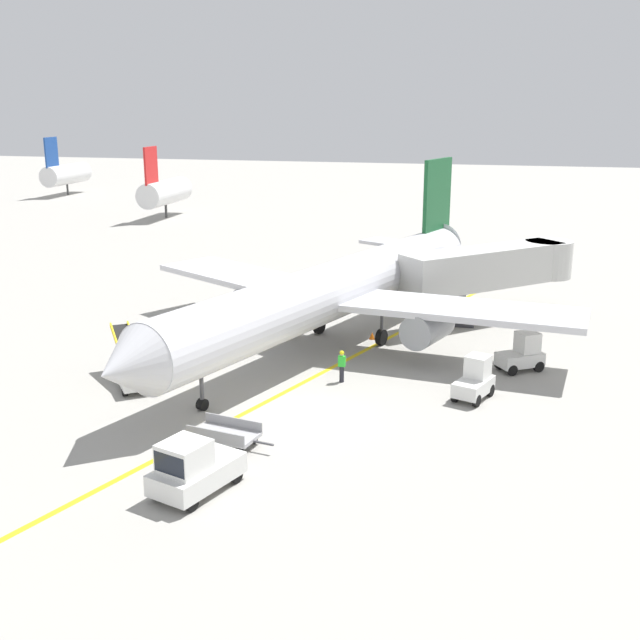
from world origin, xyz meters
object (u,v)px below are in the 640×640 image
at_px(belt_loader_forward_hold, 131,370).
at_px(safety_cone_nose_left, 293,333).
at_px(airliner, 337,289).
at_px(baggage_tug_by_cargo_door, 522,354).
at_px(jet_bridge, 500,266).
at_px(safety_cone_nose_right, 372,336).
at_px(baggage_tug_near_wing, 475,380).
at_px(ground_crew_marshaller, 342,365).
at_px(pushback_tug, 193,468).
at_px(baggage_cart_loaded, 225,434).

relative_size(belt_loader_forward_hold, safety_cone_nose_left, 10.76).
relative_size(airliner, baggage_tug_by_cargo_door, 12.64).
bearing_deg(belt_loader_forward_hold, airliner, 45.96).
relative_size(jet_bridge, safety_cone_nose_right, 24.85).
bearing_deg(airliner, belt_loader_forward_hold, -134.04).
bearing_deg(safety_cone_nose_left, baggage_tug_near_wing, -34.86).
bearing_deg(safety_cone_nose_right, belt_loader_forward_hold, -134.54).
height_order(airliner, ground_crew_marshaller, airliner).
bearing_deg(ground_crew_marshaller, safety_cone_nose_right, 88.46).
height_order(jet_bridge, belt_loader_forward_hold, jet_bridge).
relative_size(pushback_tug, ground_crew_marshaller, 2.37).
relative_size(baggage_tug_by_cargo_door, belt_loader_forward_hold, 0.57).
distance_m(baggage_tug_near_wing, ground_crew_marshaller, 6.81).
xyz_separation_m(jet_bridge, belt_loader_forward_hold, (-17.82, -17.42, -2.77)).
relative_size(pushback_tug, baggage_cart_loaded, 1.05).
height_order(baggage_cart_loaded, ground_crew_marshaller, ground_crew_marshaller).
relative_size(airliner, baggage_cart_loaded, 8.93).
xyz_separation_m(jet_bridge, safety_cone_nose_left, (-12.12, -7.21, -3.32)).
distance_m(belt_loader_forward_hold, safety_cone_nose_left, 11.71).
distance_m(airliner, jet_bridge, 12.37).
bearing_deg(safety_cone_nose_left, airliner, -21.16).
distance_m(pushback_tug, belt_loader_forward_hold, 12.52).
relative_size(pushback_tug, baggage_tug_near_wing, 1.49).
bearing_deg(jet_bridge, pushback_tug, -110.55).
distance_m(baggage_tug_near_wing, safety_cone_nose_left, 13.93).
height_order(pushback_tug, safety_cone_nose_right, pushback_tug).
height_order(belt_loader_forward_hold, baggage_cart_loaded, belt_loader_forward_hold).
xyz_separation_m(baggage_tug_by_cargo_door, safety_cone_nose_right, (-8.83, 3.70, -0.71)).
xyz_separation_m(baggage_tug_near_wing, safety_cone_nose_right, (-6.56, 8.47, -0.71)).
bearing_deg(pushback_tug, baggage_tug_by_cargo_door, 55.17).
bearing_deg(ground_crew_marshaller, baggage_tug_near_wing, -5.68).
xyz_separation_m(baggage_tug_near_wing, belt_loader_forward_hold, (-17.12, -2.25, -0.15)).
xyz_separation_m(jet_bridge, baggage_cart_loaded, (-10.65, -23.14, -3.07)).
bearing_deg(baggage_tug_by_cargo_door, airliner, 169.31).
height_order(belt_loader_forward_hold, safety_cone_nose_left, belt_loader_forward_hold).
height_order(pushback_tug, baggage_cart_loaded, pushback_tug).
bearing_deg(pushback_tug, jet_bridge, 69.45).
relative_size(pushback_tug, belt_loader_forward_hold, 0.85).
bearing_deg(airliner, pushback_tug, -93.58).
bearing_deg(baggage_tug_by_cargo_door, belt_loader_forward_hold, -160.08).
height_order(baggage_tug_near_wing, baggage_cart_loaded, baggage_tug_near_wing).
distance_m(jet_bridge, baggage_tug_by_cargo_door, 10.84).
xyz_separation_m(jet_bridge, baggage_tug_by_cargo_door, (1.56, -10.40, -2.62)).
distance_m(jet_bridge, ground_crew_marshaller, 16.52).
xyz_separation_m(pushback_tug, baggage_cart_loaded, (-0.37, 4.27, -0.53)).
bearing_deg(airliner, safety_cone_nose_right, 42.93).
distance_m(baggage_tug_near_wing, baggage_cart_loaded, 12.75).
relative_size(baggage_tug_near_wing, baggage_tug_by_cargo_door, 1.00).
bearing_deg(safety_cone_nose_left, baggage_cart_loaded, -84.71).
xyz_separation_m(pushback_tug, baggage_tug_near_wing, (9.57, 12.24, -0.07)).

